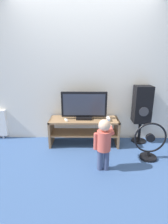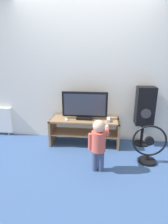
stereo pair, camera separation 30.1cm
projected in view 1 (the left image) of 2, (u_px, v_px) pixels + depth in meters
ground_plane at (84, 149)px, 3.08m from camera, size 16.00×16.00×0.00m
wall_back at (84, 72)px, 3.18m from camera, size 10.00×0.06×2.60m
tv_stand at (84, 127)px, 3.18m from camera, size 1.24×0.42×0.49m
television at (84, 106)px, 3.09m from camera, size 0.80×0.20×0.49m
game_console at (108, 119)px, 3.07m from camera, size 0.05×0.19×0.05m
remote_primary at (66, 120)px, 3.06m from camera, size 0.08×0.13×0.03m
child at (104, 141)px, 2.40m from camera, size 0.29×0.44×0.76m
speaker_tower at (142, 106)px, 3.17m from camera, size 0.30×0.27×1.07m
floor_fan at (150, 143)px, 2.71m from camera, size 0.50×0.26×0.61m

